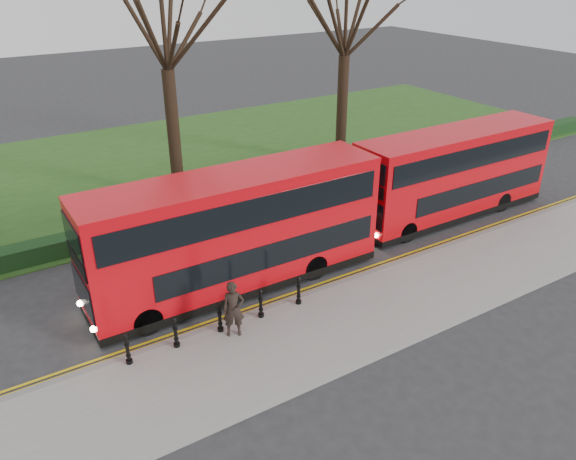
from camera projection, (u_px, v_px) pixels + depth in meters
ground at (235, 303)px, 19.59m from camera, size 120.00×120.00×0.00m
pavement at (279, 348)px, 17.27m from camera, size 60.00×4.00×0.15m
kerb at (249, 316)px, 18.79m from camera, size 60.00×0.25×0.16m
grass_verge at (111, 174)px, 30.98m from camera, size 60.00×18.00×0.06m
hedge at (164, 222)px, 24.58m from camera, size 60.00×0.90×0.80m
yellow_line_outer at (244, 313)px, 19.05m from camera, size 60.00×0.10×0.01m
yellow_line_inner at (242, 310)px, 19.20m from camera, size 60.00×0.10×0.01m
tree_mid at (163, 22)px, 24.46m from camera, size 7.29×7.29×11.39m
tree_right at (346, 17)px, 29.35m from camera, size 7.01×7.01×10.95m
bollard_row at (220, 318)px, 17.71m from camera, size 6.09×0.15×1.00m
bus_lead at (236, 233)px, 19.71m from camera, size 10.81×2.48×4.30m
bus_rear at (454, 174)px, 25.33m from camera, size 10.09×2.32×4.01m
pedestrian at (233, 309)px, 17.36m from camera, size 0.80×0.66×1.87m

